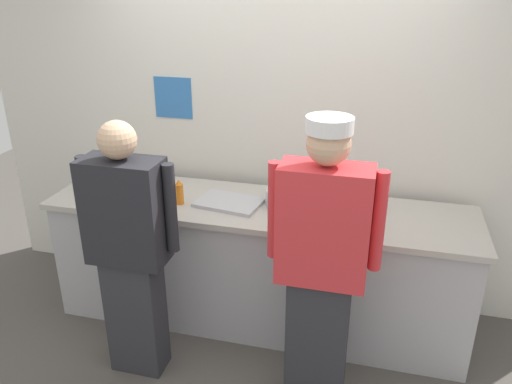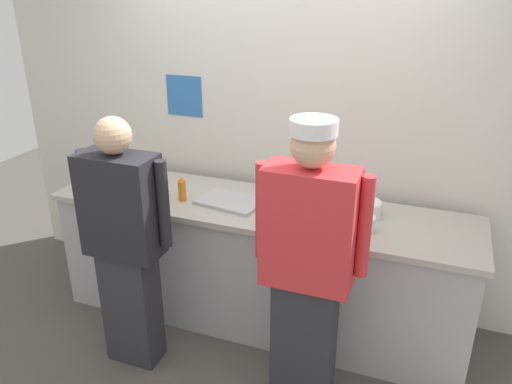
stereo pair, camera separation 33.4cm
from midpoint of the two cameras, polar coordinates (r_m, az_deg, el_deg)
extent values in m
plane|color=#514C47|center=(3.62, 0.88, -17.30)|extent=(9.00, 9.00, 0.00)
cube|color=silver|center=(3.69, 5.68, 9.48)|extent=(4.55, 0.10, 2.96)
cube|color=#3370B7|center=(3.90, -5.61, 10.68)|extent=(0.29, 0.01, 0.30)
cube|color=#B2B2B7|center=(3.65, 2.97, -8.40)|extent=(2.85, 0.66, 0.88)
cube|color=#B7B2A8|center=(3.43, 3.12, -1.87)|extent=(2.90, 0.72, 0.04)
cube|color=#2D2D33|center=(3.38, -10.97, -12.57)|extent=(0.33, 0.20, 0.79)
cube|color=#232328|center=(3.03, -11.97, -1.55)|extent=(0.46, 0.24, 0.63)
cylinder|color=#232328|center=(3.19, -15.70, -0.03)|extent=(0.07, 0.07, 0.53)
cylinder|color=#232328|center=(2.92, -7.18, -1.48)|extent=(0.07, 0.07, 0.53)
sphere|color=tan|center=(2.88, -12.67, 6.19)|extent=(0.21, 0.21, 0.21)
cube|color=#2D2D33|center=(3.05, 8.68, -16.52)|extent=(0.34, 0.20, 0.82)
cube|color=red|center=(2.64, 9.63, -4.08)|extent=(0.48, 0.24, 0.65)
cylinder|color=red|center=(2.72, 4.17, -2.22)|extent=(0.07, 0.07, 0.55)
cylinder|color=red|center=(2.64, 15.71, -3.95)|extent=(0.07, 0.07, 0.55)
sphere|color=tan|center=(2.48, 10.30, 5.08)|extent=(0.22, 0.22, 0.22)
cylinder|color=white|center=(2.45, 10.46, 7.19)|extent=(0.23, 0.23, 0.08)
cylinder|color=white|center=(3.40, 14.92, -2.49)|extent=(0.20, 0.20, 0.01)
cylinder|color=white|center=(3.39, 14.94, -2.30)|extent=(0.20, 0.20, 0.01)
cylinder|color=white|center=(3.39, 14.96, -2.12)|extent=(0.20, 0.20, 0.01)
cylinder|color=white|center=(3.38, 14.98, -1.94)|extent=(0.20, 0.20, 0.01)
cylinder|color=white|center=(3.38, 15.00, -1.75)|extent=(0.20, 0.20, 0.01)
cylinder|color=white|center=(3.37, 15.02, -1.57)|extent=(0.20, 0.20, 0.01)
cylinder|color=white|center=(3.37, 15.04, -1.38)|extent=(0.20, 0.20, 0.01)
cylinder|color=white|center=(3.36, 15.06, -1.20)|extent=(0.20, 0.20, 0.01)
cylinder|color=white|center=(3.58, -8.72, -0.56)|extent=(0.20, 0.20, 0.01)
cylinder|color=white|center=(3.58, -8.73, -0.38)|extent=(0.20, 0.20, 0.01)
cylinder|color=white|center=(3.57, -8.75, -0.21)|extent=(0.20, 0.20, 0.01)
cylinder|color=white|center=(3.57, -8.76, -0.03)|extent=(0.20, 0.20, 0.01)
cylinder|color=white|center=(3.56, -8.77, 0.15)|extent=(0.20, 0.20, 0.01)
cylinder|color=#B7BABF|center=(3.41, 6.91, -0.78)|extent=(0.35, 0.35, 0.12)
cube|color=#B7BABF|center=(3.45, -0.14, -1.11)|extent=(0.47, 0.35, 0.02)
cylinder|color=#56A333|center=(3.84, -12.93, 1.96)|extent=(0.06, 0.06, 0.16)
cone|color=#56A333|center=(3.81, -13.06, 3.33)|extent=(0.05, 0.05, 0.04)
cylinder|color=red|center=(3.89, -11.03, 2.40)|extent=(0.06, 0.06, 0.16)
cone|color=red|center=(3.85, -11.14, 3.78)|extent=(0.05, 0.05, 0.04)
cylinder|color=orange|center=(3.48, -5.62, 0.07)|extent=(0.05, 0.05, 0.14)
cone|color=orange|center=(3.45, -5.67, 1.43)|extent=(0.05, 0.05, 0.04)
cylinder|color=white|center=(3.18, 10.29, -3.53)|extent=(0.10, 0.10, 0.04)
cylinder|color=orange|center=(3.17, 10.31, -3.27)|extent=(0.08, 0.08, 0.01)
cylinder|color=white|center=(3.79, -8.91, 0.98)|extent=(0.08, 0.08, 0.04)
cylinder|color=#5B932D|center=(3.78, -8.92, 1.16)|extent=(0.07, 0.07, 0.01)
cylinder|color=white|center=(3.68, -13.83, -0.06)|extent=(0.09, 0.09, 0.04)
cylinder|color=orange|center=(3.68, -13.85, 0.15)|extent=(0.07, 0.07, 0.01)
cylinder|color=white|center=(3.18, 15.46, -3.58)|extent=(0.09, 0.09, 0.09)
camera|label=1|loc=(0.17, -87.14, 1.22)|focal=35.55mm
camera|label=2|loc=(0.17, 92.86, -1.22)|focal=35.55mm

